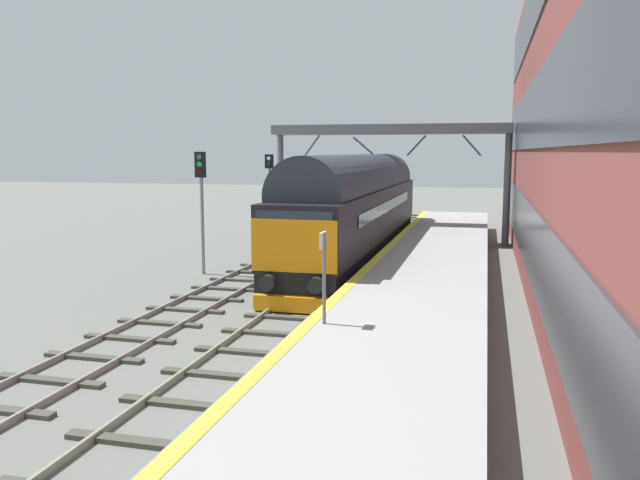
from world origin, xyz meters
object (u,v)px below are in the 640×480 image
diesel_locomotive (357,205)px  signal_post_mid (270,189)px  platform_number_sign (324,263)px  signal_post_near (201,197)px

diesel_locomotive → signal_post_mid: bearing=145.9°
diesel_locomotive → platform_number_sign: (2.07, -14.30, -0.13)m
signal_post_near → signal_post_mid: size_ratio=1.03×
diesel_locomotive → platform_number_sign: bearing=-81.8°
signal_post_mid → platform_number_sign: 19.32m
signal_post_mid → platform_number_sign: bearing=-67.7°
diesel_locomotive → signal_post_mid: diesel_locomotive is taller
signal_post_near → platform_number_sign: size_ratio=2.35×
signal_post_near → signal_post_mid: (-0.00, 8.22, -0.17)m
signal_post_mid → diesel_locomotive: bearing=-34.1°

